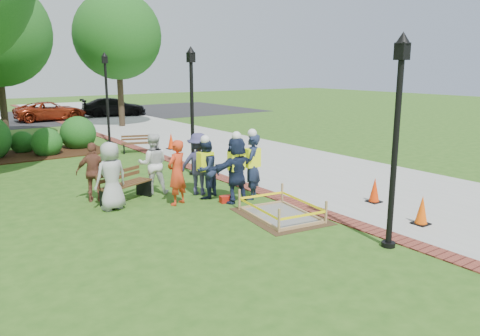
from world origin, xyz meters
TOP-DOWN VIEW (x-y plane):
  - ground at (0.00, 0.00)m, footprint 100.00×100.00m
  - sidewalk at (5.00, 10.00)m, footprint 6.00×60.00m
  - brick_edging at (1.75, 10.00)m, footprint 0.50×60.00m
  - mulch_bed at (-3.00, 12.00)m, footprint 7.00×3.00m
  - parking_lot at (0.00, 27.00)m, footprint 36.00×12.00m
  - wet_concrete_pad at (0.73, -0.21)m, footprint 2.00×2.51m
  - bench_near at (-1.87, 3.23)m, footprint 1.66×1.10m
  - bench_far at (1.38, 9.95)m, footprint 1.42×0.88m
  - cone_front at (2.98, -2.59)m, footprint 0.36×0.36m
  - cone_back at (3.55, -0.78)m, footprint 0.35×0.35m
  - cone_far at (2.91, 9.85)m, footprint 0.37×0.37m
  - toolbox at (0.32, 1.57)m, footprint 0.39×0.25m
  - lamp_near at (1.25, -3.00)m, footprint 0.28×0.28m
  - lamp_mid at (1.25, 5.00)m, footprint 0.28×0.28m
  - lamp_far at (1.25, 13.00)m, footprint 0.28×0.28m
  - tree_right at (4.22, 18.89)m, footprint 5.14×5.14m
  - shrub_c at (-1.93, 11.54)m, footprint 1.24×1.24m
  - shrub_d at (-0.34, 12.53)m, footprint 1.56×1.56m
  - shrub_e at (-2.62, 12.84)m, footprint 0.99×0.99m
  - casual_person_a at (-2.43, 2.76)m, footprint 0.62×0.47m
  - casual_person_b at (-0.85, 2.18)m, footprint 0.65×0.55m
  - casual_person_c at (-0.89, 3.55)m, footprint 0.66×0.56m
  - casual_person_d at (-2.54, 3.76)m, footprint 0.61×0.50m
  - casual_person_e at (0.14, 2.72)m, footprint 0.67×0.65m
  - hivis_worker_a at (0.55, 1.44)m, footprint 0.59×0.39m
  - hivis_worker_b at (1.12, 1.49)m, footprint 0.67×0.67m
  - hivis_worker_c at (0.10, 2.30)m, footprint 0.62×0.56m
  - parked_car_c at (1.45, 24.59)m, footprint 1.94×4.29m
  - parked_car_d at (5.97, 24.89)m, footprint 2.76×4.74m

SIDE VIEW (x-z plane):
  - ground at x=0.00m, z-range 0.00..0.00m
  - shrub_c at x=-1.93m, z-range -0.62..0.62m
  - shrub_d at x=-0.34m, z-range -0.78..0.78m
  - shrub_e at x=-2.62m, z-range -0.49..0.49m
  - parked_car_c at x=1.45m, z-range -0.69..0.69m
  - parked_car_d at x=5.97m, z-range -0.73..0.73m
  - parking_lot at x=0.00m, z-range 0.00..0.01m
  - sidewalk at x=5.00m, z-range 0.00..0.02m
  - brick_edging at x=1.75m, z-range 0.00..0.03m
  - mulch_bed at x=-3.00m, z-range -0.01..0.04m
  - toolbox at x=0.32m, z-range 0.00..0.19m
  - bench_far at x=1.38m, z-range -0.13..0.60m
  - wet_concrete_pad at x=0.73m, z-range -0.04..0.51m
  - bench_near at x=-1.87m, z-range -0.15..0.70m
  - cone_back at x=3.55m, z-range -0.01..0.68m
  - cone_front at x=2.98m, z-range -0.01..0.70m
  - cone_far at x=2.91m, z-range -0.01..0.72m
  - casual_person_d at x=-2.54m, z-range 0.00..1.62m
  - casual_person_b at x=-0.85m, z-range 0.00..1.74m
  - casual_person_c at x=-0.89m, z-range 0.00..1.75m
  - casual_person_a at x=-2.43m, z-range 0.00..1.76m
  - hivis_worker_c at x=0.10m, z-range 0.00..1.78m
  - casual_person_e at x=0.14m, z-range 0.00..1.78m
  - hivis_worker_a at x=0.55m, z-range -0.01..1.93m
  - hivis_worker_b at x=1.12m, z-range -0.01..1.95m
  - lamp_near at x=1.25m, z-range 0.35..4.61m
  - lamp_mid at x=1.25m, z-range 0.35..4.61m
  - lamp_far at x=1.25m, z-range 0.35..4.61m
  - tree_right at x=4.22m, z-range 1.39..9.33m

